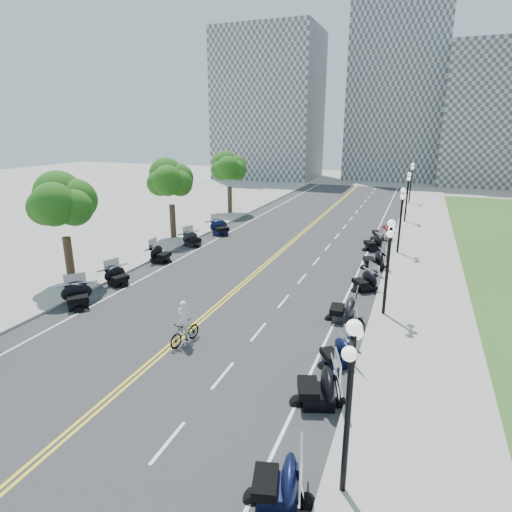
% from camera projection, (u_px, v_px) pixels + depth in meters
% --- Properties ---
extents(ground, '(160.00, 160.00, 0.00)m').
position_uv_depth(ground, '(199.00, 322.00, 21.53)').
color(ground, gray).
extents(road, '(16.00, 90.00, 0.01)m').
position_uv_depth(road, '(266.00, 264.00, 30.46)').
color(road, '#333335').
rests_on(road, ground).
extents(centerline_yellow_a, '(0.12, 90.00, 0.00)m').
position_uv_depth(centerline_yellow_a, '(264.00, 264.00, 30.50)').
color(centerline_yellow_a, yellow).
rests_on(centerline_yellow_a, road).
extents(centerline_yellow_b, '(0.12, 90.00, 0.00)m').
position_uv_depth(centerline_yellow_b, '(267.00, 264.00, 30.42)').
color(centerline_yellow_b, yellow).
rests_on(centerline_yellow_b, road).
extents(edge_line_north, '(0.12, 90.00, 0.00)m').
position_uv_depth(edge_line_north, '(357.00, 275.00, 28.27)').
color(edge_line_north, white).
rests_on(edge_line_north, road).
extents(edge_line_south, '(0.12, 90.00, 0.00)m').
position_uv_depth(edge_line_south, '(187.00, 255.00, 32.65)').
color(edge_line_south, white).
rests_on(edge_line_south, road).
extents(lane_dash_4, '(0.12, 2.00, 0.00)m').
position_uv_depth(lane_dash_4, '(168.00, 442.00, 13.28)').
color(lane_dash_4, white).
rests_on(lane_dash_4, road).
extents(lane_dash_5, '(0.12, 2.00, 0.00)m').
position_uv_depth(lane_dash_5, '(223.00, 375.00, 16.85)').
color(lane_dash_5, white).
rests_on(lane_dash_5, road).
extents(lane_dash_6, '(0.12, 2.00, 0.00)m').
position_uv_depth(lane_dash_6, '(258.00, 332.00, 20.43)').
color(lane_dash_6, white).
rests_on(lane_dash_6, road).
extents(lane_dash_7, '(0.12, 2.00, 0.00)m').
position_uv_depth(lane_dash_7, '(283.00, 301.00, 24.00)').
color(lane_dash_7, white).
rests_on(lane_dash_7, road).
extents(lane_dash_8, '(0.12, 2.00, 0.00)m').
position_uv_depth(lane_dash_8, '(302.00, 279.00, 27.58)').
color(lane_dash_8, white).
rests_on(lane_dash_8, road).
extents(lane_dash_9, '(0.12, 2.00, 0.00)m').
position_uv_depth(lane_dash_9, '(316.00, 261.00, 31.15)').
color(lane_dash_9, white).
rests_on(lane_dash_9, road).
extents(lane_dash_10, '(0.12, 2.00, 0.00)m').
position_uv_depth(lane_dash_10, '(328.00, 247.00, 34.73)').
color(lane_dash_10, white).
rests_on(lane_dash_10, road).
extents(lane_dash_11, '(0.12, 2.00, 0.00)m').
position_uv_depth(lane_dash_11, '(337.00, 236.00, 38.30)').
color(lane_dash_11, white).
rests_on(lane_dash_11, road).
extents(lane_dash_12, '(0.12, 2.00, 0.00)m').
position_uv_depth(lane_dash_12, '(345.00, 227.00, 41.88)').
color(lane_dash_12, white).
rests_on(lane_dash_12, road).
extents(lane_dash_13, '(0.12, 2.00, 0.00)m').
position_uv_depth(lane_dash_13, '(351.00, 219.00, 45.46)').
color(lane_dash_13, white).
rests_on(lane_dash_13, road).
extents(lane_dash_14, '(0.12, 2.00, 0.00)m').
position_uv_depth(lane_dash_14, '(356.00, 212.00, 49.03)').
color(lane_dash_14, white).
rests_on(lane_dash_14, road).
extents(lane_dash_15, '(0.12, 2.00, 0.00)m').
position_uv_depth(lane_dash_15, '(361.00, 206.00, 52.61)').
color(lane_dash_15, white).
rests_on(lane_dash_15, road).
extents(lane_dash_16, '(0.12, 2.00, 0.00)m').
position_uv_depth(lane_dash_16, '(365.00, 201.00, 56.18)').
color(lane_dash_16, white).
rests_on(lane_dash_16, road).
extents(lane_dash_17, '(0.12, 2.00, 0.00)m').
position_uv_depth(lane_dash_17, '(369.00, 197.00, 59.76)').
color(lane_dash_17, white).
rests_on(lane_dash_17, road).
extents(lane_dash_18, '(0.12, 2.00, 0.00)m').
position_uv_depth(lane_dash_18, '(372.00, 193.00, 63.33)').
color(lane_dash_18, white).
rests_on(lane_dash_18, road).
extents(lane_dash_19, '(0.12, 2.00, 0.00)m').
position_uv_depth(lane_dash_19, '(375.00, 189.00, 66.91)').
color(lane_dash_19, white).
rests_on(lane_dash_19, road).
extents(sidewalk_north, '(5.00, 90.00, 0.15)m').
position_uv_depth(sidewalk_north, '(423.00, 282.00, 26.85)').
color(sidewalk_north, '#9E9991').
rests_on(sidewalk_north, ground).
extents(sidewalk_south, '(5.00, 90.00, 0.15)m').
position_uv_depth(sidewalk_south, '(142.00, 249.00, 34.03)').
color(sidewalk_south, '#9E9991').
rests_on(sidewalk_south, ground).
extents(distant_block_a, '(18.00, 14.00, 26.00)m').
position_uv_depth(distant_block_a, '(269.00, 106.00, 79.32)').
color(distant_block_a, gray).
rests_on(distant_block_a, ground).
extents(distant_block_b, '(16.00, 12.00, 30.00)m').
position_uv_depth(distant_block_b, '(396.00, 94.00, 76.58)').
color(distant_block_b, gray).
rests_on(distant_block_b, ground).
extents(distant_block_c, '(20.00, 14.00, 22.00)m').
position_uv_depth(distant_block_c, '(509.00, 116.00, 68.91)').
color(distant_block_c, gray).
rests_on(distant_block_c, ground).
extents(street_lamp_1, '(0.50, 1.20, 4.90)m').
position_uv_depth(street_lamp_1, '(348.00, 411.00, 10.68)').
color(street_lamp_1, black).
rests_on(street_lamp_1, sidewalk_north).
extents(street_lamp_2, '(0.50, 1.20, 4.90)m').
position_uv_depth(street_lamp_2, '(387.00, 268.00, 21.41)').
color(street_lamp_2, black).
rests_on(street_lamp_2, sidewalk_north).
extents(street_lamp_3, '(0.50, 1.20, 4.90)m').
position_uv_depth(street_lamp_3, '(400.00, 221.00, 32.13)').
color(street_lamp_3, black).
rests_on(street_lamp_3, sidewalk_north).
extents(street_lamp_4, '(0.50, 1.20, 4.90)m').
position_uv_depth(street_lamp_4, '(407.00, 197.00, 42.86)').
color(street_lamp_4, black).
rests_on(street_lamp_4, sidewalk_north).
extents(street_lamp_5, '(0.50, 1.20, 4.90)m').
position_uv_depth(street_lamp_5, '(411.00, 183.00, 53.58)').
color(street_lamp_5, black).
rests_on(street_lamp_5, sidewalk_north).
extents(tree_2, '(4.80, 4.80, 9.20)m').
position_uv_depth(tree_2, '(62.00, 209.00, 25.35)').
color(tree_2, '#235619').
rests_on(tree_2, sidewalk_south).
extents(tree_3, '(4.80, 4.80, 9.20)m').
position_uv_depth(tree_3, '(171.00, 184.00, 36.08)').
color(tree_3, '#235619').
rests_on(tree_3, sidewalk_south).
extents(tree_4, '(4.80, 4.80, 9.20)m').
position_uv_depth(tree_4, '(229.00, 171.00, 46.80)').
color(tree_4, '#235619').
rests_on(tree_4, sidewalk_south).
extents(motorcycle_n_3, '(2.47, 2.47, 1.42)m').
position_uv_depth(motorcycle_n_3, '(278.00, 479.00, 11.02)').
color(motorcycle_n_3, black).
rests_on(motorcycle_n_3, road).
extents(motorcycle_n_4, '(2.80, 2.80, 1.55)m').
position_uv_depth(motorcycle_n_4, '(318.00, 385.00, 14.93)').
color(motorcycle_n_4, black).
rests_on(motorcycle_n_4, road).
extents(motorcycle_n_5, '(2.52, 2.52, 1.26)m').
position_uv_depth(motorcycle_n_5, '(337.00, 351.00, 17.43)').
color(motorcycle_n_5, black).
rests_on(motorcycle_n_5, road).
extents(motorcycle_n_6, '(2.21, 2.21, 1.45)m').
position_uv_depth(motorcycle_n_6, '(344.00, 308.00, 21.40)').
color(motorcycle_n_6, black).
rests_on(motorcycle_n_6, road).
extents(motorcycle_n_7, '(2.69, 2.69, 1.34)m').
position_uv_depth(motorcycle_n_7, '(365.00, 280.00, 25.43)').
color(motorcycle_n_7, black).
rests_on(motorcycle_n_7, road).
extents(motorcycle_n_8, '(2.63, 2.63, 1.46)m').
position_uv_depth(motorcycle_n_8, '(374.00, 259.00, 29.33)').
color(motorcycle_n_8, black).
rests_on(motorcycle_n_8, road).
extents(motorcycle_n_9, '(2.81, 2.81, 1.45)m').
position_uv_depth(motorcycle_n_9, '(374.00, 242.00, 33.66)').
color(motorcycle_n_9, black).
rests_on(motorcycle_n_9, road).
extents(motorcycle_n_10, '(2.60, 2.60, 1.42)m').
position_uv_depth(motorcycle_n_10, '(381.00, 231.00, 37.04)').
color(motorcycle_n_10, '#590A0C').
rests_on(motorcycle_n_10, road).
extents(motorcycle_s_5, '(2.86, 2.86, 1.42)m').
position_uv_depth(motorcycle_s_5, '(77.00, 295.00, 23.06)').
color(motorcycle_s_5, black).
rests_on(motorcycle_s_5, road).
extents(motorcycle_s_6, '(2.31, 2.31, 1.27)m').
position_uv_depth(motorcycle_s_6, '(117.00, 275.00, 26.32)').
color(motorcycle_s_6, black).
rests_on(motorcycle_s_6, road).
extents(motorcycle_s_7, '(2.10, 2.10, 1.39)m').
position_uv_depth(motorcycle_s_7, '(160.00, 253.00, 30.76)').
color(motorcycle_s_7, black).
rests_on(motorcycle_s_7, road).
extents(motorcycle_s_8, '(2.46, 2.46, 1.31)m').
position_uv_depth(motorcycle_s_8, '(192.00, 238.00, 34.94)').
color(motorcycle_s_8, black).
rests_on(motorcycle_s_8, road).
extents(motorcycle_s_9, '(3.03, 3.03, 1.52)m').
position_uv_depth(motorcycle_s_9, '(220.00, 227.00, 38.51)').
color(motorcycle_s_9, black).
rests_on(motorcycle_s_9, road).
extents(bicycle, '(0.93, 1.91, 1.10)m').
position_uv_depth(bicycle, '(185.00, 332.00, 19.19)').
color(bicycle, '#A51414').
rests_on(bicycle, road).
extents(cyclist_rider, '(0.63, 0.42, 1.74)m').
position_uv_depth(cyclist_rider, '(183.00, 303.00, 18.78)').
color(cyclist_rider, white).
rests_on(cyclist_rider, bicycle).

